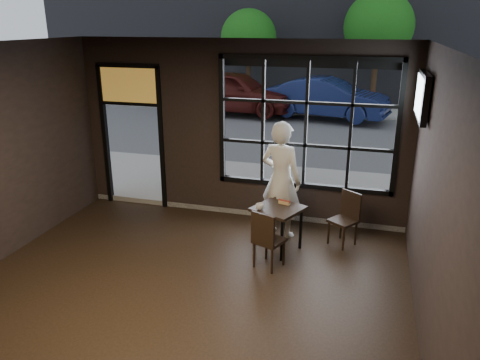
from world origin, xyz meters
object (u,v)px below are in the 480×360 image
(cafe_table, at_px, (278,228))
(chair_near, at_px, (269,239))
(navy_car, at_px, (328,98))
(man, at_px, (281,180))

(cafe_table, bearing_deg, chair_near, -67.52)
(navy_car, bearing_deg, cafe_table, -166.49)
(cafe_table, height_order, navy_car, navy_car)
(chair_near, distance_m, navy_car, 11.08)
(cafe_table, xyz_separation_m, chair_near, (-0.01, -0.57, 0.09))
(cafe_table, xyz_separation_m, man, (-0.07, 0.56, 0.62))
(cafe_table, distance_m, man, 0.84)
(chair_near, relative_size, man, 0.46)
(chair_near, xyz_separation_m, man, (-0.06, 1.12, 0.54))
(navy_car, bearing_deg, man, -166.83)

